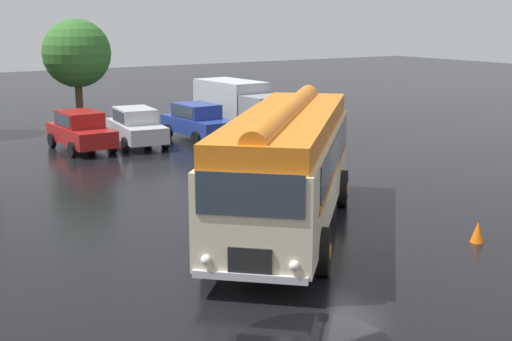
{
  "coord_description": "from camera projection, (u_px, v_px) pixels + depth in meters",
  "views": [
    {
      "loc": [
        -11.58,
        -14.17,
        5.74
      ],
      "look_at": [
        -0.87,
        2.36,
        1.4
      ],
      "focal_mm": 50.0,
      "sensor_mm": 36.0,
      "label": 1
    }
  ],
  "objects": [
    {
      "name": "ground_plane",
      "position": [
        331.0,
        234.0,
        19.0
      ],
      "size": [
        120.0,
        120.0,
        0.0
      ],
      "primitive_type": "plane",
      "color": "black"
    },
    {
      "name": "car_near_left",
      "position": [
        81.0,
        131.0,
        30.53
      ],
      "size": [
        2.0,
        4.22,
        1.66
      ],
      "color": "maroon",
      "rests_on": "ground"
    },
    {
      "name": "car_mid_right",
      "position": [
        198.0,
        121.0,
        33.13
      ],
      "size": [
        2.1,
        4.27,
        1.66
      ],
      "color": "navy",
      "rests_on": "ground"
    },
    {
      "name": "car_mid_left",
      "position": [
        136.0,
        127.0,
        31.61
      ],
      "size": [
        2.36,
        4.38,
        1.66
      ],
      "color": "#B7BABF",
      "rests_on": "ground"
    },
    {
      "name": "box_van",
      "position": [
        239.0,
        105.0,
        35.07
      ],
      "size": [
        2.54,
        5.86,
        2.5
      ],
      "color": "#B2B7BC",
      "rests_on": "ground"
    },
    {
      "name": "traffic_cone",
      "position": [
        478.0,
        232.0,
        18.24
      ],
      "size": [
        0.36,
        0.36,
        0.55
      ],
      "primitive_type": "cone",
      "color": "orange",
      "rests_on": "ground"
    },
    {
      "name": "tree_centre",
      "position": [
        79.0,
        53.0,
        35.9
      ],
      "size": [
        3.44,
        3.44,
        5.53
      ],
      "color": "#4C3823",
      "rests_on": "ground"
    },
    {
      "name": "vintage_bus",
      "position": [
        287.0,
        163.0,
        18.82
      ],
      "size": [
        8.74,
        8.98,
        3.49
      ],
      "color": "beige",
      "rests_on": "ground"
    }
  ]
}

